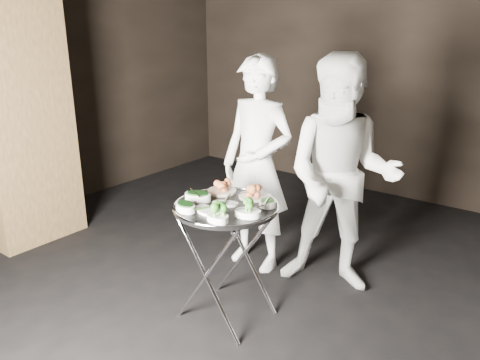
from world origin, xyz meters
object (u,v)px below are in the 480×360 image
Objects in this scene: waiter_left at (257,165)px; waiter_right at (341,177)px; serving_tray at (226,207)px; tray_stand at (226,256)px.

waiter_left is 0.98× the size of waiter_right.
serving_tray is 0.40× the size of waiter_left.
waiter_right is at bearing 7.51° from waiter_left.
serving_tray is 0.39× the size of waiter_right.
tray_stand is 0.47× the size of waiter_left.
waiter_right is (0.41, 0.82, 0.43)m from tray_stand.
waiter_right reaches higher than waiter_left.
waiter_left is (-0.28, 0.74, 0.05)m from serving_tray.
serving_tray is at bearing 180.00° from tray_stand.
waiter_right is at bearing 63.62° from serving_tray.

